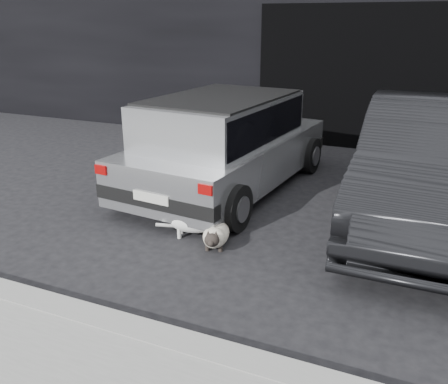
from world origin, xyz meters
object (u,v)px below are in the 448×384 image
at_px(second_car, 431,163).
at_px(cat_white, 197,222).
at_px(cat_siamese, 215,235).
at_px(silver_hatchback, 225,139).

distance_m(second_car, cat_white, 2.85).
bearing_deg(cat_siamese, cat_white, -41.14).
bearing_deg(second_car, silver_hatchback, 178.49).
bearing_deg(cat_siamese, second_car, -155.58).
height_order(silver_hatchback, cat_siamese, silver_hatchback).
bearing_deg(cat_white, silver_hatchback, 175.46).
distance_m(second_car, cat_siamese, 2.72).
height_order(second_car, cat_siamese, second_car).
bearing_deg(cat_siamese, silver_hatchback, -85.23).
xyz_separation_m(silver_hatchback, cat_siamese, (0.65, -1.75, -0.61)).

